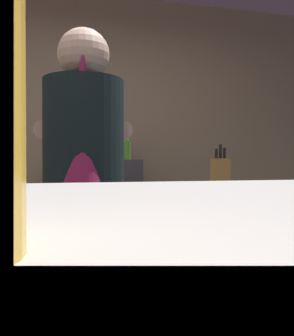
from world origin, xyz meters
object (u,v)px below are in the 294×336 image
Objects in this scene: knife_block at (220,173)px; bottle_olive_oil at (127,149)px; bottle_soy at (128,152)px; bottle_hot_sauce at (67,150)px; bottle_vinegar at (97,148)px; chefs_knife at (130,193)px; mixing_bowl at (69,189)px; bartender at (84,194)px.

knife_block is 1.12m from bottle_olive_oil.
bottle_hot_sauce is at bearing -165.90° from bottle_soy.
bottle_vinegar reaches higher than bottle_soy.
bottle_hot_sauce is at bearing 124.98° from chefs_knife.
chefs_knife is at bearing -10.70° from mixing_bowl.
bottle_olive_oil is 1.15× the size of bottle_hot_sauce.
bottle_olive_oil is at bearing -20.86° from bottle_vinegar.
chefs_knife is (0.28, 0.41, -0.04)m from bartender.
bartender is at bearing -107.22° from bottle_olive_oil.
chefs_knife is at bearing -76.00° from bottle_hot_sauce.
knife_block is at bearing -73.28° from bottle_soy.
bottle_vinegar is at bearing -1.71° from bartender.
bottle_olive_oil is at bearing 100.84° from chefs_knife.
bottle_soy is at bearing 14.10° from bottle_hot_sauce.
knife_block reaches higher than chefs_knife.
bartender reaches higher than mixing_bowl.
knife_block is 1.44× the size of mixing_bowl.
bottle_vinegar is at bearing 112.85° from chefs_knife.
bartender is 0.50m from chefs_knife.
knife_block is 1.21× the size of bottle_olive_oil.
bottle_soy reaches higher than knife_block.
knife_block is 1.27m from bottle_soy.
bottle_vinegar is (-0.25, 0.10, 0.01)m from bottle_olive_oil.
chefs_knife is 1.25× the size of bottle_soy.
knife_block is at bearing -49.37° from bottle_hot_sauce.
bottle_vinegar is (0.29, 1.21, 0.27)m from mixing_bowl.
bottle_olive_oil reaches higher than bottle_soy.
chefs_knife is 1.40m from bottle_soy.
bottle_olive_oil is 0.51m from bottle_hot_sauce.
knife_block is 1.11× the size of bottle_vinegar.
bottle_hot_sauce reaches higher than chefs_knife.
bottle_olive_oil is 0.27m from bottle_vinegar.
bottle_hot_sauce is at bearing 176.19° from bottle_olive_oil.
bottle_olive_oil reaches higher than knife_block.
bottle_hot_sauce reaches higher than mixing_bowl.
bartender reaches higher than bottle_olive_oil.
bartender reaches higher than bottle_soy.
bottle_olive_oil is (0.49, 1.59, 0.25)m from bartender.
bottle_vinegar is at bearing -165.27° from bottle_soy.
bartender is 6.95× the size of chefs_knife.
bottle_hot_sauce is (-0.55, -0.14, 0.01)m from bottle_soy.
bartender reaches higher than bottle_hot_sauce.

